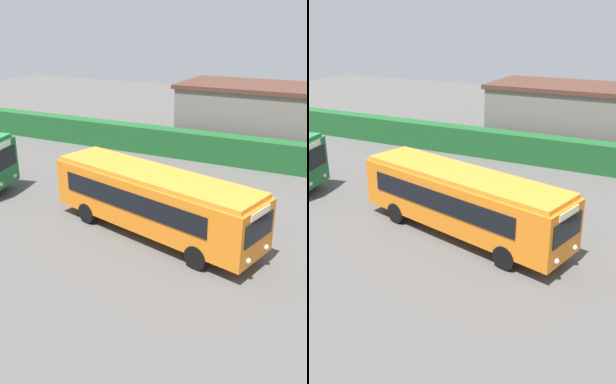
{
  "view_description": "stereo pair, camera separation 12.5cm",
  "coord_description": "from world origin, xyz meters",
  "views": [
    {
      "loc": [
        9.77,
        -17.38,
        9.23
      ],
      "look_at": [
        1.35,
        -0.53,
        1.77
      ],
      "focal_mm": 41.43,
      "sensor_mm": 36.0,
      "label": 1
    },
    {
      "loc": [
        9.88,
        -17.33,
        9.23
      ],
      "look_at": [
        1.35,
        -0.53,
        1.77
      ],
      "focal_mm": 41.43,
      "sensor_mm": 36.0,
      "label": 2
    }
  ],
  "objects": [
    {
      "name": "bus_orange",
      "position": [
        1.69,
        -1.19,
        1.73
      ],
      "size": [
        10.64,
        5.01,
        2.97
      ],
      "rotation": [
        0.0,
        0.0,
        -0.25
      ],
      "color": "orange",
      "rests_on": "ground_plane"
    },
    {
      "name": "depot_building",
      "position": [
        2.79,
        14.8,
        2.4
      ],
      "size": [
        12.37,
        6.16,
        4.78
      ],
      "color": "slate",
      "rests_on": "ground_plane"
    },
    {
      "name": "traffic_cone",
      "position": [
        -4.95,
        3.68,
        0.3
      ],
      "size": [
        0.36,
        0.36,
        0.6
      ],
      "primitive_type": "cone",
      "color": "orange",
      "rests_on": "ground_plane"
    },
    {
      "name": "hedge_row",
      "position": [
        0.0,
        10.47,
        0.95
      ],
      "size": [
        55.23,
        1.31,
        1.9
      ],
      "primitive_type": "cube",
      "color": "#1B5426",
      "rests_on": "ground_plane"
    },
    {
      "name": "ground_plane",
      "position": [
        0.0,
        0.0,
        0.0
      ],
      "size": [
        86.45,
        86.45,
        0.0
      ],
      "primitive_type": "plane",
      "color": "#514F4C"
    }
  ]
}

